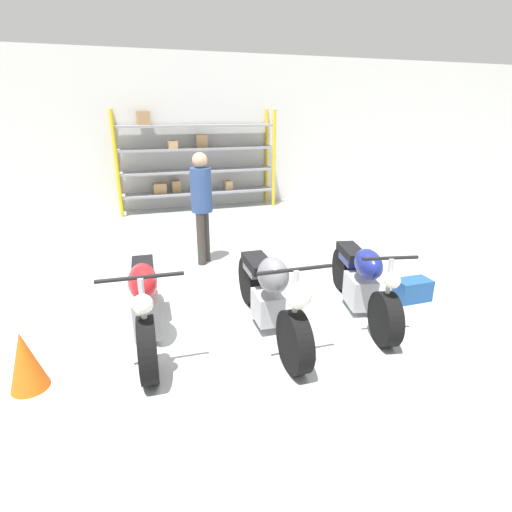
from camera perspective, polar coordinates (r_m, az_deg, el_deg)
The scene contains 9 objects.
ground_plane at distance 4.60m, azimuth 1.58°, elevation -9.86°, with size 30.00×30.00×0.00m, color #B2B7B7.
back_wall at distance 10.23m, azimuth -10.96°, elevation 16.87°, with size 30.00×0.08×3.60m.
shelving_rack at distance 9.97m, azimuth -8.79°, elevation 13.37°, with size 3.79×0.63×2.33m.
motorcycle_red at distance 4.31m, azimuth -15.53°, elevation -6.45°, with size 0.73×2.05×1.00m.
motorcycle_grey at distance 4.28m, azimuth 1.98°, elevation -5.50°, with size 0.69×2.09×1.01m.
motorcycle_blue at distance 4.89m, azimuth 14.92°, elevation -3.46°, with size 0.71×1.95×0.95m.
person_browsing at distance 6.20m, azimuth -7.78°, elevation 7.96°, with size 0.44×0.44×1.73m.
toolbox at distance 5.49m, azimuth 21.45°, elevation -4.53°, with size 0.44×0.26×0.28m.
traffic_cone at distance 4.05m, azimuth -30.11°, elevation -12.83°, with size 0.32×0.32×0.55m.
Camera 1 is at (-1.36, -3.75, 2.29)m, focal length 28.00 mm.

